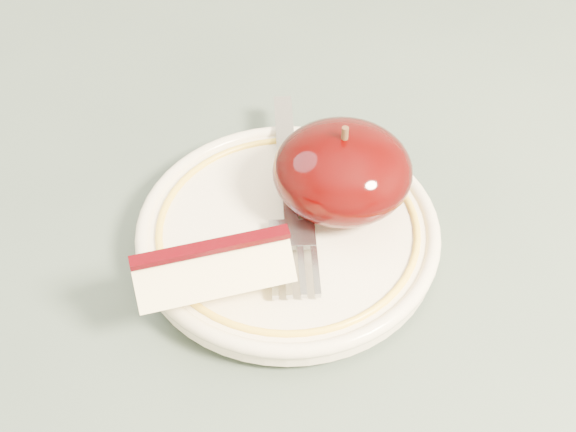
{
  "coord_description": "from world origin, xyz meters",
  "views": [
    {
      "loc": [
        0.04,
        -0.27,
        1.12
      ],
      "look_at": [
        0.04,
        0.05,
        0.78
      ],
      "focal_mm": 50.0,
      "sensor_mm": 36.0,
      "label": 1
    }
  ],
  "objects_px": {
    "apple_half": "(342,171)",
    "fork": "(289,192)",
    "plate": "(288,232)",
    "table": "(224,397)"
  },
  "relations": [
    {
      "from": "apple_half",
      "to": "fork",
      "type": "height_order",
      "value": "apple_half"
    },
    {
      "from": "plate",
      "to": "apple_half",
      "type": "relative_size",
      "value": 2.19
    },
    {
      "from": "apple_half",
      "to": "fork",
      "type": "bearing_deg",
      "value": 175.12
    },
    {
      "from": "table",
      "to": "fork",
      "type": "bearing_deg",
      "value": 62.01
    },
    {
      "from": "apple_half",
      "to": "fork",
      "type": "xyz_separation_m",
      "value": [
        -0.03,
        0.0,
        -0.02
      ]
    },
    {
      "from": "table",
      "to": "fork",
      "type": "xyz_separation_m",
      "value": [
        0.04,
        0.08,
        0.11
      ]
    },
    {
      "from": "fork",
      "to": "plate",
      "type": "bearing_deg",
      "value": 175.37
    },
    {
      "from": "table",
      "to": "plate",
      "type": "relative_size",
      "value": 4.94
    },
    {
      "from": "plate",
      "to": "fork",
      "type": "height_order",
      "value": "fork"
    },
    {
      "from": "plate",
      "to": "apple_half",
      "type": "height_order",
      "value": "apple_half"
    }
  ]
}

